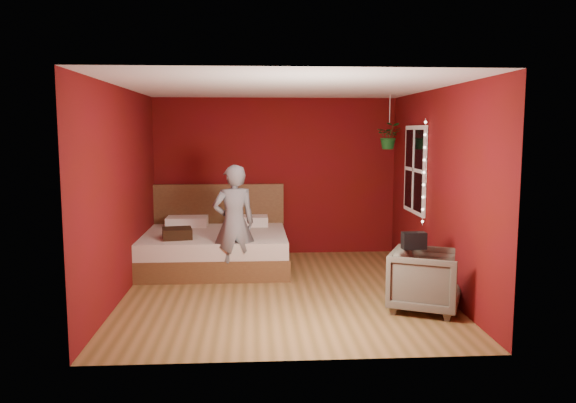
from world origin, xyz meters
The scene contains 10 objects.
floor centered at (0.00, 0.00, 0.00)m, with size 4.50×4.50×0.00m, color olive.
room_walls centered at (0.00, 0.00, 1.68)m, with size 4.04×4.54×2.62m.
window centered at (1.97, 0.90, 1.50)m, with size 0.05×0.97×1.27m.
fairy_lights centered at (1.94, 0.37, 1.50)m, with size 0.04×0.04×1.45m.
bed centered at (-0.95, 1.38, 0.31)m, with size 2.16×1.83×1.19m.
person centered at (-0.64, 0.50, 0.80)m, with size 0.59×0.38×1.61m, color slate.
armchair centered at (1.60, -0.91, 0.35)m, with size 0.76×0.78×0.71m, color #5E5A4A.
handbag centered at (1.47, -0.83, 0.80)m, with size 0.27×0.14×0.19m, color black.
throw_pillow centered at (-1.46, 0.86, 0.61)m, with size 0.41×0.41×0.14m, color black.
hanging_plant centered at (1.71, 1.44, 1.98)m, with size 0.44×0.41×0.82m.
Camera 1 is at (-0.38, -7.08, 2.06)m, focal length 35.00 mm.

